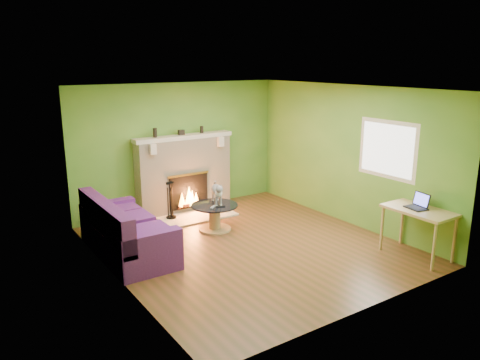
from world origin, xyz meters
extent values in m
plane|color=#553718|center=(0.00, 0.00, 0.00)|extent=(5.00, 5.00, 0.00)
plane|color=white|center=(0.00, 0.00, 2.60)|extent=(5.00, 5.00, 0.00)
plane|color=#427E29|center=(0.00, 2.50, 1.30)|extent=(5.00, 0.00, 5.00)
plane|color=#427E29|center=(0.00, -2.50, 1.30)|extent=(5.00, 0.00, 5.00)
plane|color=#427E29|center=(-2.25, 0.00, 1.30)|extent=(0.00, 5.00, 5.00)
plane|color=#427E29|center=(2.25, 0.00, 1.30)|extent=(0.00, 5.00, 5.00)
plane|color=silver|center=(2.24, -0.90, 1.55)|extent=(0.00, 1.20, 1.20)
plane|color=white|center=(2.23, -0.90, 1.55)|extent=(0.00, 1.06, 1.06)
cube|color=beige|center=(0.00, 2.33, 0.75)|extent=(2.00, 0.35, 1.50)
cube|color=black|center=(0.00, 2.13, 0.44)|extent=(0.85, 0.03, 0.68)
cube|color=gold|center=(0.00, 2.13, 0.80)|extent=(0.91, 0.02, 0.04)
cylinder|color=black|center=(0.00, 2.10, 0.16)|extent=(0.55, 0.07, 0.07)
cube|color=beige|center=(0.00, 2.30, 1.54)|extent=(2.10, 0.28, 0.08)
cube|color=beige|center=(-0.75, 2.11, 1.40)|extent=(0.12, 0.10, 0.20)
cube|color=beige|center=(0.75, 2.11, 1.40)|extent=(0.12, 0.10, 0.20)
cube|color=beige|center=(0.00, 1.80, 0.01)|extent=(1.50, 0.75, 0.03)
cube|color=beige|center=(0.00, 2.30, 1.54)|extent=(2.10, 0.28, 0.08)
cube|color=#45175A|center=(-1.80, 0.80, 0.23)|extent=(0.93, 2.07, 0.47)
cube|color=#45175A|center=(-2.14, 0.80, 0.64)|extent=(0.21, 2.07, 0.58)
cube|color=#45175A|center=(-1.80, -0.12, 0.53)|extent=(0.93, 0.21, 0.23)
cube|color=#45175A|center=(-1.80, 1.73, 0.53)|extent=(0.93, 0.21, 0.23)
cube|color=#45175A|center=(-1.75, 0.22, 0.53)|extent=(0.74, 0.55, 0.13)
cube|color=#45175A|center=(-1.75, 0.91, 0.53)|extent=(0.74, 0.55, 0.13)
cube|color=#45175A|center=(-1.75, 1.49, 0.53)|extent=(0.74, 0.55, 0.13)
cylinder|color=tan|center=(-0.08, 0.98, 0.02)|extent=(0.59, 0.59, 0.03)
cylinder|color=tan|center=(-0.08, 0.98, 0.24)|extent=(0.21, 0.21, 0.41)
cylinder|color=black|center=(-0.08, 0.98, 0.47)|extent=(0.85, 0.85, 0.03)
cube|color=tan|center=(1.95, -1.82, 0.76)|extent=(0.61, 1.06, 0.04)
cylinder|color=tan|center=(1.70, -2.30, 0.37)|extent=(0.05, 0.05, 0.74)
cylinder|color=tan|center=(2.20, -2.30, 0.37)|extent=(0.05, 0.05, 0.74)
cylinder|color=tan|center=(1.70, -1.35, 0.37)|extent=(0.05, 0.05, 0.74)
cylinder|color=tan|center=(2.20, -1.35, 0.37)|extent=(0.05, 0.05, 0.74)
cube|color=gray|center=(-0.18, 0.86, 0.49)|extent=(0.16, 0.13, 0.02)
cube|color=black|center=(-0.06, 0.80, 0.49)|extent=(0.16, 0.11, 0.02)
cylinder|color=black|center=(-0.60, 2.33, 1.67)|extent=(0.08, 0.08, 0.18)
cylinder|color=black|center=(0.43, 2.33, 1.65)|extent=(0.07, 0.07, 0.14)
cube|color=black|center=(-0.03, 2.33, 1.63)|extent=(0.12, 0.08, 0.10)
camera|label=1|loc=(-4.21, -6.01, 3.02)|focal=35.00mm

